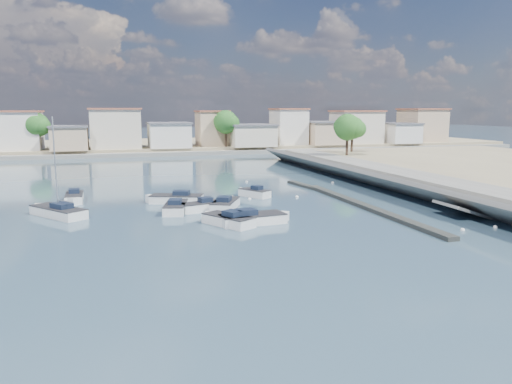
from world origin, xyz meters
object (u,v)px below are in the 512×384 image
(motorboat_a, at_px, (226,220))
(motorboat_c, at_px, (174,199))
(motorboat_g, at_px, (74,198))
(sailboat, at_px, (56,211))
(motorboat_d, at_px, (199,207))
(motorboat_h, at_px, (256,219))
(motorboat_f, at_px, (253,193))
(motorboat_e, at_px, (176,207))
(motorboat_b, at_px, (226,204))

(motorboat_a, relative_size, motorboat_c, 0.85)
(motorboat_g, height_order, sailboat, sailboat)
(motorboat_d, relative_size, motorboat_h, 0.73)
(motorboat_f, xyz_separation_m, sailboat, (-19.66, -4.72, 0.03))
(motorboat_a, height_order, motorboat_f, same)
(motorboat_d, height_order, motorboat_h, same)
(motorboat_e, bearing_deg, motorboat_c, 85.65)
(motorboat_g, bearing_deg, sailboat, -99.02)
(motorboat_a, xyz_separation_m, sailboat, (-13.77, 7.65, 0.03))
(motorboat_f, height_order, motorboat_h, same)
(motorboat_d, distance_m, motorboat_g, 14.29)
(motorboat_d, height_order, motorboat_e, same)
(motorboat_b, bearing_deg, motorboat_e, -178.93)
(motorboat_a, distance_m, motorboat_d, 6.18)
(motorboat_g, xyz_separation_m, sailboat, (-1.09, -6.87, 0.03))
(motorboat_d, bearing_deg, motorboat_a, -79.16)
(motorboat_e, distance_m, sailboat, 10.58)
(motorboat_h, bearing_deg, motorboat_b, 97.26)
(motorboat_e, bearing_deg, motorboat_g, 140.47)
(motorboat_c, distance_m, sailboat, 11.41)
(motorboat_a, bearing_deg, motorboat_h, -5.91)
(motorboat_c, height_order, motorboat_d, same)
(motorboat_e, xyz_separation_m, motorboat_h, (5.68, -6.98, 0.00))
(motorboat_h, bearing_deg, motorboat_d, 119.76)
(motorboat_a, xyz_separation_m, motorboat_e, (-3.23, 6.72, -0.00))
(motorboat_a, height_order, sailboat, sailboat)
(motorboat_b, relative_size, motorboat_d, 1.15)
(motorboat_c, height_order, motorboat_f, same)
(motorboat_h, distance_m, sailboat, 18.04)
(sailboat, bearing_deg, motorboat_e, -5.00)
(motorboat_b, bearing_deg, motorboat_d, -164.60)
(motorboat_c, bearing_deg, motorboat_a, -75.38)
(motorboat_b, distance_m, motorboat_g, 16.18)
(motorboat_b, bearing_deg, motorboat_g, 151.56)
(motorboat_b, distance_m, motorboat_c, 6.19)
(motorboat_c, xyz_separation_m, motorboat_g, (-9.78, 3.41, 0.00))
(motorboat_d, xyz_separation_m, sailboat, (-12.61, 1.58, 0.03))
(motorboat_b, height_order, motorboat_c, same)
(motorboat_c, height_order, motorboat_h, same)
(motorboat_g, distance_m, motorboat_h, 21.14)
(motorboat_e, bearing_deg, motorboat_h, -50.83)
(motorboat_c, height_order, motorboat_e, same)
(motorboat_e, distance_m, motorboat_h, 9.00)
(motorboat_d, xyz_separation_m, motorboat_h, (3.61, -6.32, 0.00))
(motorboat_f, bearing_deg, motorboat_a, -115.48)
(motorboat_b, height_order, motorboat_d, same)
(motorboat_f, xyz_separation_m, motorboat_g, (-18.57, 2.15, 0.00))
(motorboat_a, xyz_separation_m, motorboat_b, (1.55, 6.81, -0.00))
(motorboat_d, xyz_separation_m, motorboat_g, (-11.52, 8.45, 0.00))
(sailboat, bearing_deg, motorboat_h, -25.97)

